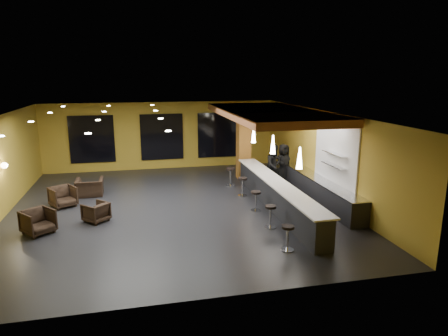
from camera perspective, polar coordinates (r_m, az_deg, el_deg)
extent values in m
cube|color=black|center=(15.32, -6.94, -5.72)|extent=(12.00, 13.00, 0.10)
cube|color=black|center=(14.56, -7.34, 7.80)|extent=(12.00, 13.00, 0.10)
cube|color=#A88825|center=(21.26, -8.89, 4.59)|extent=(12.00, 0.10, 3.50)
cube|color=#A88825|center=(8.60, -2.77, -8.38)|extent=(12.00, 0.10, 3.50)
cube|color=#A88825|center=(16.52, 14.24, 1.84)|extent=(0.10, 13.00, 3.50)
cube|color=#9E572E|center=(16.40, 6.51, 7.77)|extent=(3.60, 8.00, 0.28)
cube|color=black|center=(21.23, -18.34, 3.92)|extent=(2.20, 0.06, 2.40)
cube|color=black|center=(21.16, -8.86, 4.41)|extent=(2.20, 0.06, 2.40)
cube|color=black|center=(21.56, -0.86, 4.73)|extent=(2.20, 0.06, 2.40)
cube|color=white|center=(15.56, 15.64, 2.00)|extent=(0.06, 3.20, 2.40)
cube|color=black|center=(15.00, 7.44, -3.95)|extent=(0.60, 8.00, 1.00)
cube|color=silver|center=(14.85, 7.50, -2.02)|extent=(0.78, 8.10, 0.05)
cube|color=black|center=(16.22, 13.50, -3.14)|extent=(0.70, 6.00, 0.86)
cube|color=silver|center=(16.10, 13.58, -1.58)|extent=(0.72, 6.00, 0.03)
cube|color=silver|center=(15.41, 15.43, 0.38)|extent=(0.30, 1.50, 0.03)
cube|color=silver|center=(15.32, 15.53, 2.02)|extent=(0.30, 1.50, 0.03)
cube|color=brown|center=(18.97, 2.82, 3.69)|extent=(0.60, 0.60, 3.50)
sphere|color=#FFE5B2|center=(15.91, -28.90, 0.32)|extent=(0.22, 0.22, 0.22)
cone|color=white|center=(12.73, 10.75, 1.42)|extent=(0.20, 0.20, 0.70)
cone|color=white|center=(15.02, 7.01, 3.36)|extent=(0.20, 0.20, 0.70)
cone|color=white|center=(17.36, 4.25, 4.77)|extent=(0.20, 0.20, 0.70)
imported|color=black|center=(17.90, 7.03, 0.16)|extent=(0.64, 0.42, 1.75)
imported|color=black|center=(17.87, 7.23, 0.36)|extent=(1.06, 0.91, 1.89)
imported|color=black|center=(18.58, 8.47, 0.67)|extent=(1.04, 0.88, 1.80)
imported|color=black|center=(13.94, -25.03, -6.96)|extent=(1.20, 1.20, 0.79)
imported|color=black|center=(14.35, -17.83, -6.00)|extent=(1.03, 1.03, 0.67)
imported|color=black|center=(16.30, -22.02, -3.82)|extent=(1.16, 1.17, 0.79)
imported|color=black|center=(17.37, -18.64, -2.64)|extent=(1.10, 0.96, 0.71)
cylinder|color=silver|center=(11.79, 9.00, -11.47)|extent=(0.38, 0.38, 0.03)
cylinder|color=silver|center=(11.66, 9.06, -9.97)|extent=(0.07, 0.07, 0.66)
cylinder|color=black|center=(11.52, 9.13, -8.33)|extent=(0.36, 0.36, 0.08)
cylinder|color=silver|center=(13.34, 6.60, -8.38)|extent=(0.38, 0.38, 0.03)
cylinder|color=silver|center=(13.21, 6.64, -7.01)|extent=(0.07, 0.07, 0.67)
cylinder|color=black|center=(13.09, 6.68, -5.52)|extent=(0.36, 0.36, 0.08)
cylinder|color=silver|center=(14.84, 4.53, -6.04)|extent=(0.37, 0.37, 0.03)
cylinder|color=silver|center=(14.74, 4.56, -4.82)|extent=(0.07, 0.07, 0.66)
cylinder|color=black|center=(14.63, 4.58, -3.50)|extent=(0.36, 0.36, 0.07)
cylinder|color=silver|center=(16.55, 2.66, -3.95)|extent=(0.39, 0.39, 0.03)
cylinder|color=silver|center=(16.45, 2.67, -2.78)|extent=(0.07, 0.07, 0.69)
cylinder|color=black|center=(16.35, 2.68, -1.53)|extent=(0.37, 0.37, 0.08)
cylinder|color=silver|center=(17.99, 0.93, -2.50)|extent=(0.42, 0.42, 0.03)
cylinder|color=silver|center=(17.89, 0.93, -1.35)|extent=(0.07, 0.07, 0.74)
cylinder|color=black|center=(17.79, 0.94, -0.10)|extent=(0.40, 0.40, 0.08)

